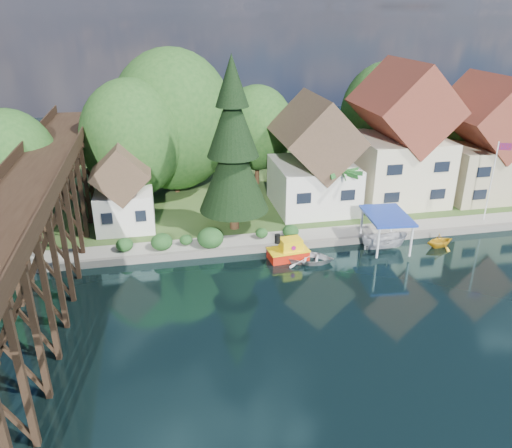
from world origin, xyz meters
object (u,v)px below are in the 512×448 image
object	(u,v)px
trestle_bridge	(41,221)
house_center	(399,143)
shed	(124,192)
conifer	(233,150)
house_right	(482,146)
boat_white_a	(309,257)
house_left	(314,161)
palm_tree	(342,174)
boat_yellow	(440,240)
tugboat	(289,251)
flagpole	(495,173)
boat_canopy	(385,234)

from	to	relation	value
trestle_bridge	house_center	xyz separation A→B (m)	(32.00, 11.33, 1.07)
shed	conifer	distance (m)	10.56
house_right	boat_white_a	bearing A→B (deg)	-154.06
trestle_bridge	conifer	xyz separation A→B (m)	(14.54, 7.03, 2.40)
house_left	conifer	world-z (taller)	conifer
house_center	boat_white_a	bearing A→B (deg)	-138.76
house_right	shed	bearing A→B (deg)	-177.61
house_left	palm_tree	world-z (taller)	house_left
house_center	boat_yellow	distance (m)	12.03
boat_yellow	tugboat	bearing A→B (deg)	79.78
house_left	conifer	bearing A→B (deg)	-155.86
trestle_bridge	shed	bearing A→B (deg)	61.81
conifer	tugboat	world-z (taller)	conifer
house_left	house_right	xyz separation A→B (m)	(18.00, 0.00, 0.64)
shed	trestle_bridge	bearing A→B (deg)	-118.19
house_right	tugboat	distance (m)	25.41
house_left	house_center	bearing A→B (deg)	3.18
shed	tugboat	xyz separation A→B (m)	(13.05, -8.16, -3.12)
house_center	boat_yellow	bearing A→B (deg)	-93.85
palm_tree	boat_yellow	distance (m)	10.25
house_center	boat_yellow	world-z (taller)	house_center
palm_tree	tugboat	xyz separation A→B (m)	(-6.53, -6.11, -4.20)
conifer	boat_white_a	distance (m)	11.08
conifer	flagpole	world-z (taller)	conifer
flagpole	tugboat	xyz separation A→B (m)	(-19.81, -2.96, -4.41)
shed	house_center	bearing A→B (deg)	4.24
shed	boat_white_a	bearing A→B (deg)	-31.69
boat_canopy	boat_yellow	bearing A→B (deg)	-6.90
house_center	tugboat	size ratio (longest dim) A/B	4.07
house_left	house_center	distance (m)	9.10
house_center	tugboat	xyz separation A→B (m)	(-13.95, -10.16, -5.71)
boat_white_a	boat_canopy	distance (m)	7.08
house_right	flagpole	size ratio (longest dim) A/B	1.66
shed	flagpole	bearing A→B (deg)	-8.99
flagpole	boat_yellow	xyz separation A→B (m)	(-6.57, -3.35, -4.44)
shed	tugboat	world-z (taller)	shed
house_left	conifer	distance (m)	9.64
house_right	house_left	bearing A→B (deg)	-180.00
house_left	boat_yellow	distance (m)	13.77
conifer	palm_tree	size ratio (longest dim) A/B	2.98
trestle_bridge	palm_tree	distance (m)	25.64
house_center	shed	size ratio (longest dim) A/B	1.77
conifer	palm_tree	world-z (taller)	conifer
house_left	boat_yellow	size ratio (longest dim) A/B	4.32
trestle_bridge	conifer	world-z (taller)	conifer
conifer	house_left	bearing A→B (deg)	24.14
house_right	boat_canopy	distance (m)	17.91
house_left	house_center	size ratio (longest dim) A/B	0.79
house_left	palm_tree	size ratio (longest dim) A/B	2.18
trestle_bridge	flagpole	world-z (taller)	trestle_bridge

